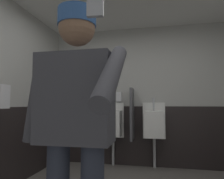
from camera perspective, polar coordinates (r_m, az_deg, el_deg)
name	(u,v)px	position (r m, az deg, el deg)	size (l,w,h in m)	color
wall_back	(140,95)	(3.89, 7.78, -1.65)	(3.91, 0.12, 2.57)	#B2B2AD
wainscot_band_back	(140,136)	(3.86, 7.81, -12.77)	(3.31, 0.03, 1.08)	black
urinal_left	(112,123)	(3.75, 0.03, -9.40)	(0.40, 0.34, 1.24)	white
urinal_middle	(154,124)	(3.67, 11.72, -9.42)	(0.40, 0.34, 1.24)	white
privacy_divider_panel	(132,114)	(3.61, 5.68, -6.83)	(0.04, 0.40, 0.90)	#4C4C51
person	(75,119)	(1.27, -10.30, -8.05)	(0.67, 0.60, 1.72)	#2D3342
cell_phone	(95,2)	(0.80, -4.72, 23.36)	(0.06, 0.02, 0.11)	#A5A8B2
soap_dispenser	(119,97)	(3.84, 1.97, -2.06)	(0.10, 0.07, 0.18)	silver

